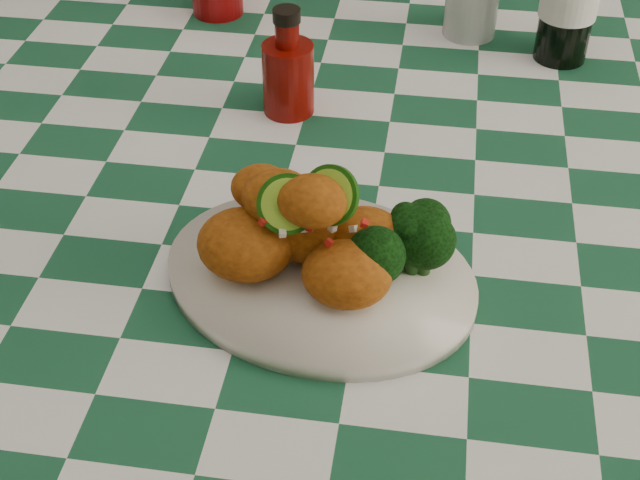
% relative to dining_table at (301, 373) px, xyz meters
% --- Properties ---
extents(dining_table, '(1.66, 1.06, 0.79)m').
position_rel_dining_table_xyz_m(dining_table, '(0.00, 0.00, 0.00)').
color(dining_table, '#185032').
rests_on(dining_table, ground).
extents(plate, '(0.35, 0.30, 0.02)m').
position_rel_dining_table_xyz_m(plate, '(0.06, -0.23, 0.40)').
color(plate, silver).
rests_on(plate, dining_table).
extents(fried_chicken_pile, '(0.17, 0.12, 0.11)m').
position_rel_dining_table_xyz_m(fried_chicken_pile, '(0.06, -0.23, 0.47)').
color(fried_chicken_pile, '#AC5510').
rests_on(fried_chicken_pile, plate).
extents(broccoli_side, '(0.09, 0.09, 0.06)m').
position_rel_dining_table_xyz_m(broccoli_side, '(0.14, -0.22, 0.44)').
color(broccoli_side, black).
rests_on(broccoli_side, plate).
extents(ketchup_bottle, '(0.08, 0.08, 0.13)m').
position_rel_dining_table_xyz_m(ketchup_bottle, '(-0.02, 0.07, 0.46)').
color(ketchup_bottle, '#640905').
rests_on(ketchup_bottle, dining_table).
extents(wooden_chair_left, '(0.57, 0.58, 1.01)m').
position_rel_dining_table_xyz_m(wooden_chair_left, '(-0.34, 0.71, 0.11)').
color(wooden_chair_left, '#472814').
rests_on(wooden_chair_left, ground).
extents(wooden_chair_right, '(0.52, 0.54, 0.90)m').
position_rel_dining_table_xyz_m(wooden_chair_right, '(0.31, 0.74, 0.06)').
color(wooden_chair_right, '#472814').
rests_on(wooden_chair_right, ground).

